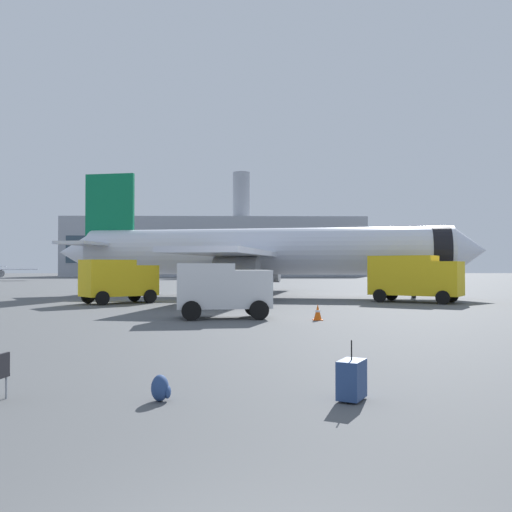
{
  "coord_description": "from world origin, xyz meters",
  "views": [
    {
      "loc": [
        -0.01,
        -4.08,
        2.45
      ],
      "look_at": [
        0.61,
        25.12,
        3.0
      ],
      "focal_mm": 39.23,
      "sensor_mm": 36.0,
      "label": 1
    }
  ],
  "objects_px": {
    "fuel_truck": "(414,276)",
    "safety_cone_mid": "(318,312)",
    "traveller_backpack": "(161,388)",
    "cargo_van": "(223,288)",
    "safety_cone_near": "(208,289)",
    "rolling_suitcase": "(352,379)",
    "service_truck": "(118,279)",
    "airplane_at_gate": "(260,252)"
  },
  "relations": [
    {
      "from": "service_truck",
      "to": "fuel_truck",
      "type": "xyz_separation_m",
      "value": [
        20.04,
        0.57,
        0.16
      ]
    },
    {
      "from": "safety_cone_near",
      "to": "safety_cone_mid",
      "type": "distance_m",
      "value": 29.49
    },
    {
      "from": "airplane_at_gate",
      "to": "cargo_van",
      "type": "relative_size",
      "value": 7.76
    },
    {
      "from": "rolling_suitcase",
      "to": "service_truck",
      "type": "bearing_deg",
      "value": 110.84
    },
    {
      "from": "cargo_van",
      "to": "safety_cone_near",
      "type": "xyz_separation_m",
      "value": [
        -2.5,
        27.66,
        -1.13
      ]
    },
    {
      "from": "fuel_truck",
      "to": "safety_cone_mid",
      "type": "height_order",
      "value": "fuel_truck"
    },
    {
      "from": "rolling_suitcase",
      "to": "traveller_backpack",
      "type": "relative_size",
      "value": 2.29
    },
    {
      "from": "fuel_truck",
      "to": "cargo_van",
      "type": "relative_size",
      "value": 1.38
    },
    {
      "from": "cargo_van",
      "to": "safety_cone_mid",
      "type": "height_order",
      "value": "cargo_van"
    },
    {
      "from": "service_truck",
      "to": "safety_cone_near",
      "type": "xyz_separation_m",
      "value": [
        4.86,
        16.71,
        -1.29
      ]
    },
    {
      "from": "cargo_van",
      "to": "traveller_backpack",
      "type": "relative_size",
      "value": 9.55
    },
    {
      "from": "cargo_van",
      "to": "traveller_backpack",
      "type": "xyz_separation_m",
      "value": [
        -0.49,
        -16.23,
        -1.22
      ]
    },
    {
      "from": "service_truck",
      "to": "traveller_backpack",
      "type": "relative_size",
      "value": 10.72
    },
    {
      "from": "airplane_at_gate",
      "to": "service_truck",
      "type": "bearing_deg",
      "value": -138.49
    },
    {
      "from": "fuel_truck",
      "to": "safety_cone_near",
      "type": "distance_m",
      "value": 22.2
    },
    {
      "from": "safety_cone_near",
      "to": "rolling_suitcase",
      "type": "xyz_separation_m",
      "value": [
        5.5,
        -43.92,
        0.07
      ]
    },
    {
      "from": "airplane_at_gate",
      "to": "rolling_suitcase",
      "type": "relative_size",
      "value": 32.34
    },
    {
      "from": "airplane_at_gate",
      "to": "cargo_van",
      "type": "distance_m",
      "value": 19.78
    },
    {
      "from": "traveller_backpack",
      "to": "cargo_van",
      "type": "bearing_deg",
      "value": 88.27
    },
    {
      "from": "safety_cone_near",
      "to": "cargo_van",
      "type": "bearing_deg",
      "value": -84.83
    },
    {
      "from": "airplane_at_gate",
      "to": "cargo_van",
      "type": "xyz_separation_m",
      "value": [
        -2.33,
        -19.52,
        -2.21
      ]
    },
    {
      "from": "service_truck",
      "to": "fuel_truck",
      "type": "relative_size",
      "value": 0.81
    },
    {
      "from": "airplane_at_gate",
      "to": "safety_cone_mid",
      "type": "bearing_deg",
      "value": -84.28
    },
    {
      "from": "safety_cone_near",
      "to": "safety_cone_mid",
      "type": "relative_size",
      "value": 0.88
    },
    {
      "from": "fuel_truck",
      "to": "rolling_suitcase",
      "type": "height_order",
      "value": "fuel_truck"
    },
    {
      "from": "service_truck",
      "to": "fuel_truck",
      "type": "bearing_deg",
      "value": 1.64
    },
    {
      "from": "cargo_van",
      "to": "rolling_suitcase",
      "type": "relative_size",
      "value": 4.17
    },
    {
      "from": "rolling_suitcase",
      "to": "safety_cone_near",
      "type": "bearing_deg",
      "value": 97.13
    },
    {
      "from": "safety_cone_mid",
      "to": "traveller_backpack",
      "type": "relative_size",
      "value": 1.52
    },
    {
      "from": "service_truck",
      "to": "rolling_suitcase",
      "type": "bearing_deg",
      "value": -69.16
    },
    {
      "from": "rolling_suitcase",
      "to": "traveller_backpack",
      "type": "height_order",
      "value": "rolling_suitcase"
    },
    {
      "from": "safety_cone_mid",
      "to": "traveller_backpack",
      "type": "xyz_separation_m",
      "value": [
        -4.87,
        -15.22,
        -0.13
      ]
    },
    {
      "from": "fuel_truck",
      "to": "traveller_backpack",
      "type": "distance_m",
      "value": 30.75
    },
    {
      "from": "service_truck",
      "to": "rolling_suitcase",
      "type": "xyz_separation_m",
      "value": [
        10.36,
        -27.21,
        -1.22
      ]
    },
    {
      "from": "safety_cone_mid",
      "to": "service_truck",
      "type": "bearing_deg",
      "value": 134.5
    },
    {
      "from": "airplane_at_gate",
      "to": "traveller_backpack",
      "type": "height_order",
      "value": "airplane_at_gate"
    },
    {
      "from": "fuel_truck",
      "to": "service_truck",
      "type": "bearing_deg",
      "value": -178.36
    },
    {
      "from": "service_truck",
      "to": "cargo_van",
      "type": "relative_size",
      "value": 1.12
    },
    {
      "from": "safety_cone_mid",
      "to": "traveller_backpack",
      "type": "bearing_deg",
      "value": -107.76
    },
    {
      "from": "fuel_truck",
      "to": "safety_cone_mid",
      "type": "bearing_deg",
      "value": -123.48
    },
    {
      "from": "rolling_suitcase",
      "to": "traveller_backpack",
      "type": "bearing_deg",
      "value": 179.44
    },
    {
      "from": "fuel_truck",
      "to": "rolling_suitcase",
      "type": "distance_m",
      "value": 29.45
    }
  ]
}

